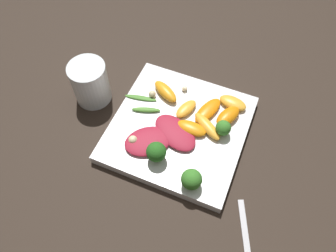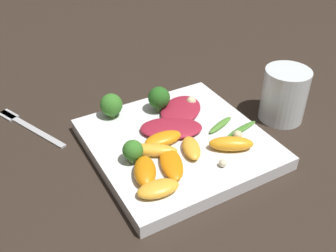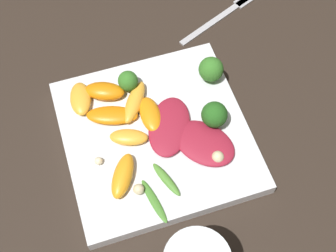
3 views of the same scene
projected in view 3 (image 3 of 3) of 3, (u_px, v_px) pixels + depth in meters
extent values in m
plane|color=#2D231C|center=(156.00, 139.00, 0.73)|extent=(2.40, 2.40, 0.00)
cube|color=white|center=(156.00, 136.00, 0.72)|extent=(0.27, 0.27, 0.02)
cube|color=#B2B2B7|center=(218.00, 18.00, 0.84)|extent=(0.08, 0.17, 0.01)
cube|color=#B2B2B7|center=(245.00, 0.00, 0.87)|extent=(0.03, 0.04, 0.01)
ellipsoid|color=maroon|center=(204.00, 143.00, 0.69)|extent=(0.12, 0.11, 0.01)
ellipsoid|color=maroon|center=(170.00, 129.00, 0.70)|extent=(0.12, 0.10, 0.01)
ellipsoid|color=#FCAD33|center=(135.00, 102.00, 0.72)|extent=(0.08, 0.06, 0.02)
ellipsoid|color=orange|center=(150.00, 115.00, 0.71)|extent=(0.07, 0.03, 0.02)
ellipsoid|color=#FCAD33|center=(128.00, 135.00, 0.70)|extent=(0.05, 0.06, 0.02)
ellipsoid|color=orange|center=(123.00, 176.00, 0.66)|extent=(0.07, 0.06, 0.02)
ellipsoid|color=orange|center=(105.00, 91.00, 0.73)|extent=(0.06, 0.07, 0.02)
ellipsoid|color=#FCAD33|center=(81.00, 99.00, 0.73)|extent=(0.06, 0.04, 0.02)
ellipsoid|color=orange|center=(112.00, 115.00, 0.71)|extent=(0.06, 0.09, 0.02)
cylinder|color=#84AD5B|center=(210.00, 76.00, 0.75)|extent=(0.01, 0.01, 0.01)
sphere|color=#387A28|center=(211.00, 69.00, 0.74)|extent=(0.04, 0.04, 0.04)
cylinder|color=#84AD5B|center=(213.00, 121.00, 0.71)|extent=(0.01, 0.01, 0.02)
sphere|color=#26601E|center=(214.00, 115.00, 0.69)|extent=(0.04, 0.04, 0.04)
cylinder|color=#7A9E51|center=(129.00, 86.00, 0.74)|extent=(0.01, 0.01, 0.01)
sphere|color=#387A28|center=(128.00, 81.00, 0.73)|extent=(0.03, 0.03, 0.03)
ellipsoid|color=#47842D|center=(154.00, 201.00, 0.65)|extent=(0.07, 0.03, 0.00)
ellipsoid|color=#518E33|center=(166.00, 179.00, 0.66)|extent=(0.06, 0.03, 0.01)
sphere|color=beige|center=(218.00, 157.00, 0.68)|extent=(0.02, 0.02, 0.02)
sphere|color=beige|center=(139.00, 189.00, 0.65)|extent=(0.02, 0.02, 0.02)
sphere|color=beige|center=(99.00, 161.00, 0.68)|extent=(0.01, 0.01, 0.01)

